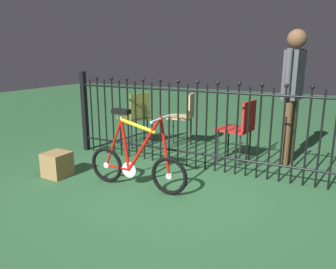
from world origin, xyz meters
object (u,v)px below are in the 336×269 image
(chair_tan, at_px, (185,114))
(display_crate, at_px, (57,164))
(person_visitor, at_px, (293,85))
(chair_olive, at_px, (136,114))
(chair_red, at_px, (240,125))
(bicycle, at_px, (136,162))

(chair_tan, height_order, display_crate, chair_tan)
(person_visitor, distance_m, display_crate, 3.11)
(chair_olive, relative_size, chair_tan, 1.02)
(chair_red, relative_size, chair_tan, 1.00)
(bicycle, relative_size, chair_red, 1.43)
(person_visitor, height_order, display_crate, person_visitor)
(chair_red, xyz_separation_m, person_visitor, (0.59, 0.20, 0.54))
(chair_tan, xyz_separation_m, person_visitor, (1.58, -0.15, 0.53))
(bicycle, relative_size, chair_olive, 1.40)
(chair_red, bearing_deg, bicycle, -118.33)
(chair_red, relative_size, display_crate, 2.87)
(bicycle, xyz_separation_m, display_crate, (-1.05, -0.13, -0.15))
(chair_red, height_order, chair_tan, same)
(chair_red, distance_m, display_crate, 2.41)
(chair_tan, xyz_separation_m, display_crate, (-0.83, -1.90, -0.38))
(chair_red, xyz_separation_m, chair_olive, (-1.66, 0.01, 0.01))
(bicycle, bearing_deg, display_crate, -172.83)
(bicycle, distance_m, chair_red, 1.62)
(chair_olive, relative_size, display_crate, 2.92)
(chair_red, distance_m, person_visitor, 0.83)
(chair_red, height_order, display_crate, chair_red)
(person_visitor, bearing_deg, chair_red, -161.44)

